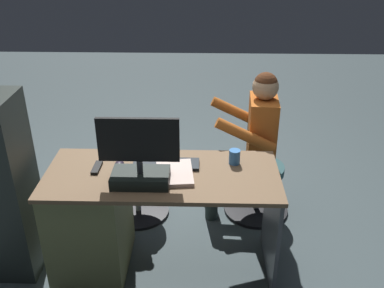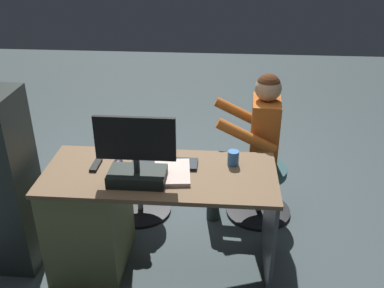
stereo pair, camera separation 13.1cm
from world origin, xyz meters
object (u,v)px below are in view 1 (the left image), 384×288
at_px(desk, 106,217).
at_px(office_chair_teddy, 137,187).
at_px(teddy_bear, 135,146).
at_px(cup, 235,157).
at_px(monitor, 140,163).
at_px(visitor_chair, 257,186).
at_px(keyboard, 166,164).
at_px(person, 251,136).
at_px(tv_remote, 97,168).
at_px(computer_mouse, 119,165).

height_order(desk, office_chair_teddy, desk).
bearing_deg(teddy_bear, cup, 146.84).
distance_m(monitor, visitor_chair, 1.28).
relative_size(desk, keyboard, 3.46).
height_order(monitor, person, person).
bearing_deg(tv_remote, teddy_bear, -103.62).
distance_m(keyboard, tv_remote, 0.44).
bearing_deg(cup, person, -107.42).
bearing_deg(monitor, teddy_bear, -78.21).
height_order(desk, monitor, monitor).
distance_m(office_chair_teddy, person, 0.98).
xyz_separation_m(office_chair_teddy, visitor_chair, (-0.96, -0.05, -0.01)).
xyz_separation_m(cup, visitor_chair, (-0.24, -0.51, -0.55)).
distance_m(tv_remote, visitor_chair, 1.36).
height_order(keyboard, person, person).
height_order(tv_remote, person, person).
height_order(computer_mouse, tv_remote, computer_mouse).
height_order(computer_mouse, office_chair_teddy, computer_mouse).
distance_m(monitor, keyboard, 0.28).
bearing_deg(computer_mouse, teddy_bear, -91.12).
bearing_deg(monitor, desk, -22.77).
bearing_deg(person, keyboard, 42.50).
xyz_separation_m(tv_remote, teddy_bear, (-0.15, -0.56, -0.14)).
distance_m(desk, visitor_chair, 1.26).
relative_size(monitor, keyboard, 1.12).
bearing_deg(visitor_chair, person, 3.27).
height_order(tv_remote, visitor_chair, tv_remote).
bearing_deg(desk, teddy_bear, -100.62).
bearing_deg(desk, tv_remote, -51.63).
bearing_deg(cup, monitor, 23.38).
distance_m(computer_mouse, person, 1.06).
relative_size(computer_mouse, tv_remote, 0.64).
bearing_deg(office_chair_teddy, tv_remote, 74.94).
height_order(computer_mouse, person, person).
height_order(tv_remote, office_chair_teddy, tv_remote).
xyz_separation_m(monitor, visitor_chair, (-0.81, -0.76, -0.64)).
distance_m(computer_mouse, cup, 0.73).
height_order(visitor_chair, person, person).
relative_size(tv_remote, person, 0.13).
bearing_deg(tv_remote, desk, 129.48).
relative_size(cup, teddy_bear, 0.24).
bearing_deg(office_chair_teddy, keyboard, 119.86).
relative_size(keyboard, teddy_bear, 1.07).
xyz_separation_m(keyboard, office_chair_teddy, (0.28, -0.49, -0.50)).
distance_m(monitor, teddy_bear, 0.78).
distance_m(desk, tv_remote, 0.35).
bearing_deg(computer_mouse, cup, -174.73).
height_order(cup, person, person).
bearing_deg(visitor_chair, tv_remote, 28.67).
bearing_deg(tv_remote, computer_mouse, -168.45).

